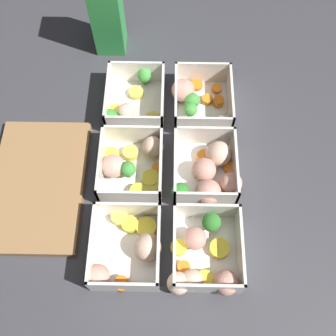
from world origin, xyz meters
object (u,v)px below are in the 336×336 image
object	(u,v)px
container_far_left	(128,250)
container_far_center	(132,165)
container_near_left	(204,257)
container_near_center	(209,173)
container_far_right	(133,102)
juice_carton	(107,14)
container_near_right	(199,102)

from	to	relation	value
container_far_left	container_far_center	xyz separation A→B (m)	(0.17, 0.00, -0.00)
container_near_left	container_near_center	bearing A→B (deg)	-4.97
container_near_left	container_near_center	xyz separation A→B (m)	(0.17, -0.01, 0.00)
container_far_right	juice_carton	bearing A→B (deg)	18.54
container_near_center	container_near_right	world-z (taller)	same
container_far_left	container_far_right	world-z (taller)	same
juice_carton	container_far_right	bearing A→B (deg)	-161.46
container_far_left	container_near_left	bearing A→B (deg)	-94.55
container_near_right	juice_carton	distance (m)	0.28
juice_carton	container_far_center	bearing A→B (deg)	-168.39
container_near_right	juice_carton	xyz separation A→B (m)	(0.18, 0.20, 0.07)
container_far_center	container_near_left	bearing A→B (deg)	-142.86
container_near_right	container_far_right	size ratio (longest dim) A/B	1.04
container_far_right	juice_carton	world-z (taller)	juice_carton
container_far_center	juice_carton	world-z (taller)	juice_carton
container_near_left	container_near_center	world-z (taller)	same
container_near_right	container_far_center	xyz separation A→B (m)	(-0.15, 0.14, -0.00)
container_near_left	container_far_center	bearing A→B (deg)	37.14
container_near_left	container_near_right	distance (m)	0.34
container_near_right	container_far_right	bearing A→B (deg)	91.04
container_near_center	container_far_center	bearing A→B (deg)	83.97
container_far_center	container_near_right	bearing A→B (deg)	-41.36
juice_carton	container_far_left	bearing A→B (deg)	-172.04
juice_carton	container_near_right	bearing A→B (deg)	-131.24
container_far_left	container_far_center	distance (m)	0.17
container_near_right	container_far_right	xyz separation A→B (m)	(-0.00, 0.14, -0.00)
container_near_left	container_far_center	xyz separation A→B (m)	(0.18, 0.14, -0.00)
container_near_right	container_far_left	distance (m)	0.35
container_far_center	container_far_right	distance (m)	0.15
container_near_right	container_far_right	distance (m)	0.14
container_far_center	container_far_right	size ratio (longest dim) A/B	0.95
container_near_center	container_far_right	xyz separation A→B (m)	(0.17, 0.16, -0.00)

